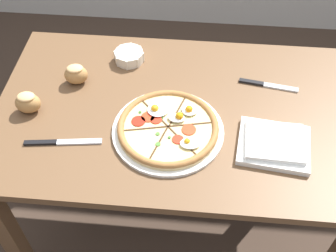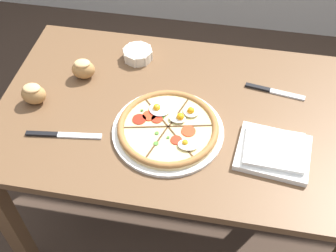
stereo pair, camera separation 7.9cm
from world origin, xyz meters
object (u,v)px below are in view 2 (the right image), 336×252
at_px(ramekin_bowl, 138,54).
at_px(bread_piece_mid, 33,94).
at_px(bread_piece_near, 83,69).
at_px(knife_spare, 274,91).
at_px(dining_table, 180,132).
at_px(pizza, 168,128).
at_px(napkin_folded, 273,151).
at_px(knife_main, 63,135).

bearing_deg(ramekin_bowl, bread_piece_mid, -135.61).
height_order(bread_piece_near, knife_spare, bread_piece_near).
height_order(dining_table, pizza, pizza).
xyz_separation_m(napkin_folded, knife_main, (-0.67, -0.04, -0.01)).
bearing_deg(pizza, dining_table, 76.31).
bearing_deg(bread_piece_mid, bread_piece_near, 50.28).
relative_size(dining_table, knife_spare, 5.95).
bearing_deg(bread_piece_near, napkin_folded, -19.31).
distance_m(pizza, bread_piece_mid, 0.48).
relative_size(pizza, napkin_folded, 1.50).
bearing_deg(dining_table, pizza, -103.69).
bearing_deg(pizza, bread_piece_mid, 173.65).
height_order(ramekin_bowl, bread_piece_mid, bread_piece_mid).
bearing_deg(ramekin_bowl, knife_main, -110.02).
relative_size(napkin_folded, knife_spare, 1.15).
distance_m(ramekin_bowl, bread_piece_mid, 0.42).
distance_m(napkin_folded, knife_spare, 0.28).
height_order(pizza, bread_piece_mid, bread_piece_mid).
bearing_deg(ramekin_bowl, knife_spare, -10.48).
distance_m(bread_piece_near, knife_main, 0.29).
relative_size(dining_table, bread_piece_mid, 13.87).
distance_m(dining_table, pizza, 0.17).
relative_size(bread_piece_near, knife_main, 0.37).
xyz_separation_m(pizza, knife_main, (-0.33, -0.08, -0.02)).
xyz_separation_m(dining_table, knife_spare, (0.31, 0.15, 0.12)).
relative_size(pizza, knife_main, 1.47).
xyz_separation_m(bread_piece_near, knife_spare, (0.69, 0.04, -0.04)).
bearing_deg(ramekin_bowl, dining_table, -49.94).
distance_m(pizza, knife_main, 0.34).
bearing_deg(knife_spare, pizza, -134.39).
xyz_separation_m(bread_piece_near, knife_main, (0.02, -0.28, -0.04)).
distance_m(ramekin_bowl, bread_piece_near, 0.22).
xyz_separation_m(pizza, napkin_folded, (0.34, -0.03, -0.00)).
height_order(bread_piece_near, bread_piece_mid, bread_piece_mid).
bearing_deg(bread_piece_mid, pizza, -6.35).
distance_m(pizza, bread_piece_near, 0.41).
bearing_deg(napkin_folded, ramekin_bowl, 143.84).
height_order(ramekin_bowl, knife_spare, ramekin_bowl).
height_order(dining_table, napkin_folded, napkin_folded).
bearing_deg(knife_spare, dining_table, -145.51).
bearing_deg(pizza, ramekin_bowl, 117.60).
bearing_deg(napkin_folded, knife_spare, 90.00).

